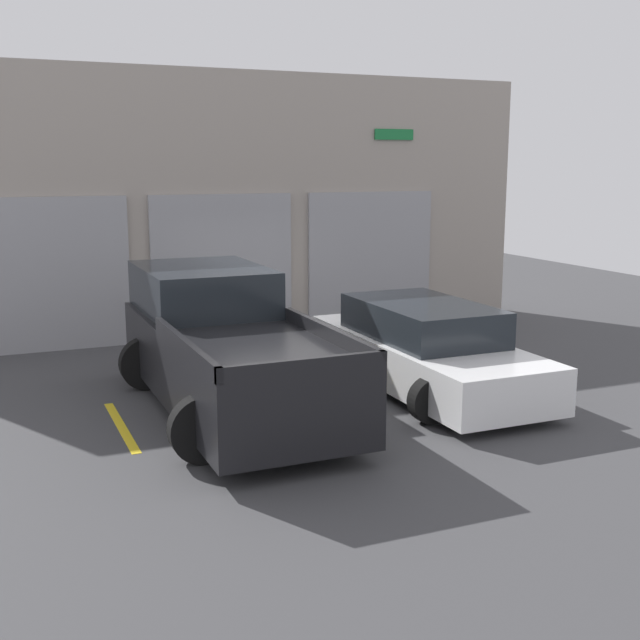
# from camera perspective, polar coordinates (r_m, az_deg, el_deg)

# --- Properties ---
(ground_plane) EXTENTS (28.00, 28.00, 0.00)m
(ground_plane) POSITION_cam_1_polar(r_m,az_deg,el_deg) (13.45, -2.40, -3.53)
(ground_plane) COLOR #3D3D3F
(shophouse_building) EXTENTS (12.94, 0.68, 5.16)m
(shophouse_building) POSITION_cam_1_polar(r_m,az_deg,el_deg) (16.15, -6.67, 7.94)
(shophouse_building) COLOR #9E9389
(shophouse_building) RESTS_ON ground
(pickup_truck) EXTENTS (2.52, 5.37, 1.86)m
(pickup_truck) POSITION_cam_1_polar(r_m,az_deg,el_deg) (11.27, -6.75, -1.90)
(pickup_truck) COLOR black
(pickup_truck) RESTS_ON ground
(sedan_white) EXTENTS (2.15, 4.71, 1.32)m
(sedan_white) POSITION_cam_1_polar(r_m,az_deg,el_deg) (12.28, 7.42, -2.06)
(sedan_white) COLOR white
(sedan_white) RESTS_ON ground
(parking_stripe_far_left) EXTENTS (0.12, 2.20, 0.01)m
(parking_stripe_far_left) POSITION_cam_1_polar(r_m,az_deg,el_deg) (10.90, -13.95, -7.34)
(parking_stripe_far_left) COLOR gold
(parking_stripe_far_left) RESTS_ON ground
(parking_stripe_left) EXTENTS (0.12, 2.20, 0.01)m
(parking_stripe_left) POSITION_cam_1_polar(r_m,az_deg,el_deg) (11.73, 0.96, -5.70)
(parking_stripe_left) COLOR gold
(parking_stripe_left) RESTS_ON ground
(parking_stripe_centre) EXTENTS (0.12, 2.20, 0.01)m
(parking_stripe_centre) POSITION_cam_1_polar(r_m,az_deg,el_deg) (13.22, 13.15, -4.05)
(parking_stripe_centre) COLOR gold
(parking_stripe_centre) RESTS_ON ground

